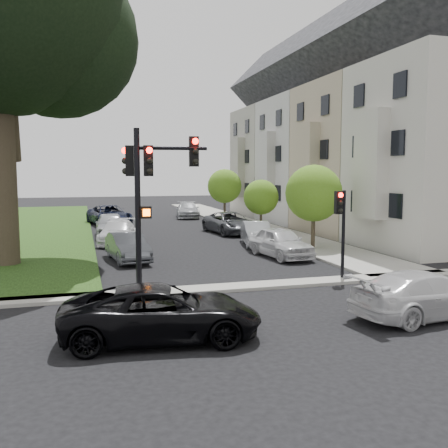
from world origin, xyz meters
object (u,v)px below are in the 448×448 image
object	(u,v)px
small_tree_a	(314,193)
car_parked_6	(118,232)
small_tree_b	(261,197)
car_parked_5	(128,247)
small_tree_c	(225,186)
car_parked_7	(110,225)
car_parked_2	(230,223)
car_cross_near	(162,313)
car_parked_0	(280,242)
car_parked_1	(256,234)
car_parked_8	(109,215)
traffic_signal_secondary	(341,218)
traffic_signal_main	(150,181)
car_cross_far	(426,294)
car_parked_4	(188,210)

from	to	relation	value
small_tree_a	car_parked_6	bearing A→B (deg)	152.64
small_tree_b	car_parked_5	xyz separation A→B (m)	(-9.81, -8.77, -1.74)
small_tree_b	small_tree_c	size ratio (longest dim) A/B	0.83
car_parked_5	car_parked_7	xyz separation A→B (m)	(-0.27, 9.13, 0.10)
car_parked_2	small_tree_c	bearing A→B (deg)	69.06
car_parked_2	car_parked_6	bearing A→B (deg)	-167.03
car_cross_near	car_parked_5	world-z (taller)	car_cross_near
car_parked_0	car_parked_1	size ratio (longest dim) A/B	1.06
small_tree_c	car_parked_8	world-z (taller)	small_tree_c
car_parked_0	car_parked_6	bearing A→B (deg)	129.58
small_tree_a	small_tree_b	distance (m)	8.03
small_tree_b	traffic_signal_secondary	distance (m)	15.44
car_parked_0	car_parked_6	distance (m)	9.98
small_tree_a	car_parked_7	xyz separation A→B (m)	(-10.08, 8.37, -2.24)
small_tree_a	car_parked_6	world-z (taller)	small_tree_a
car_parked_0	car_parked_2	bearing A→B (deg)	80.94
small_tree_b	traffic_signal_main	xyz separation A→B (m)	(-9.56, -15.21, 1.45)
car_parked_2	car_parked_5	bearing A→B (deg)	-138.34
car_parked_6	car_parked_1	bearing A→B (deg)	-9.44
car_cross_far	car_parked_6	bearing A→B (deg)	15.75
car_parked_0	car_parked_4	bearing A→B (deg)	83.07
car_parked_1	car_parked_7	xyz separation A→B (m)	(-7.70, 6.10, 0.10)
traffic_signal_secondary	small_tree_c	bearing A→B (deg)	84.31
car_cross_far	car_parked_5	world-z (taller)	car_cross_far
small_tree_a	car_parked_0	world-z (taller)	small_tree_a
small_tree_a	traffic_signal_secondary	world-z (taller)	small_tree_a
small_tree_b	car_parked_2	xyz separation A→B (m)	(-2.25, -0.14, -1.68)
traffic_signal_main	car_cross_near	xyz separation A→B (m)	(-0.41, -4.85, -3.16)
car_cross_far	car_parked_8	xyz separation A→B (m)	(-7.30, 27.67, 0.11)
small_tree_c	car_parked_7	xyz separation A→B (m)	(-10.08, -8.65, -2.13)
car_parked_5	car_parked_6	world-z (taller)	car_parked_6
traffic_signal_main	traffic_signal_secondary	distance (m)	7.29
traffic_signal_secondary	car_cross_near	xyz separation A→B (m)	(-7.56, -4.81, -1.72)
car_cross_far	car_parked_6	size ratio (longest dim) A/B	1.00
traffic_signal_secondary	car_parked_4	world-z (taller)	traffic_signal_secondary
car_parked_5	car_parked_8	size ratio (longest dim) A/B	0.72
traffic_signal_main	car_parked_0	xyz separation A→B (m)	(6.97, 5.44, -3.11)
small_tree_b	car_parked_1	bearing A→B (deg)	-112.49
car_parked_0	car_parked_5	xyz separation A→B (m)	(-7.22, 1.00, -0.07)
car_parked_5	car_parked_6	bearing A→B (deg)	82.74
car_parked_0	car_parked_5	world-z (taller)	car_parked_0
traffic_signal_secondary	car_parked_2	xyz separation A→B (m)	(0.17, 15.11, -1.68)
car_parked_4	car_parked_1	bearing A→B (deg)	-80.27
car_parked_8	car_cross_near	bearing A→B (deg)	-101.54
traffic_signal_main	car_cross_far	bearing A→B (deg)	-35.30
car_parked_2	car_cross_near	bearing A→B (deg)	-118.33
small_tree_b	small_tree_c	world-z (taller)	small_tree_c
small_tree_a	small_tree_c	distance (m)	17.02
traffic_signal_secondary	car_parked_2	size ratio (longest dim) A/B	0.67
car_parked_5	car_parked_7	distance (m)	9.14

